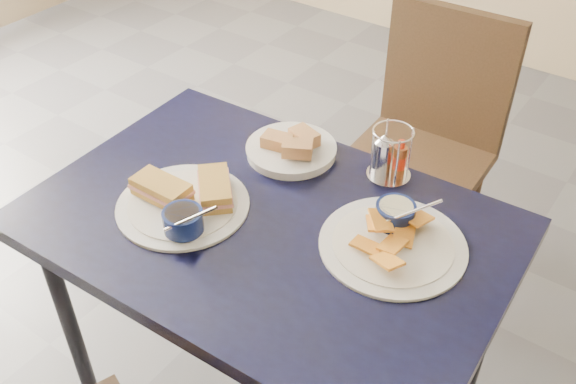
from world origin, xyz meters
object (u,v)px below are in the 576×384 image
Objects in this scene: dining_table at (268,244)px; plantain_plate at (393,235)px; sandwich_plate at (185,201)px; bread_basket at (292,148)px; condiment_caddy at (389,156)px; chair_far at (430,131)px.

plantain_plate reaches higher than dining_table.
sandwich_plate is at bearing -157.72° from plantain_plate.
bread_basket is (-0.10, 0.24, 0.09)m from dining_table.
dining_table is at bearing -66.92° from bread_basket.
condiment_caddy is (-0.13, 0.21, 0.04)m from plantain_plate.
chair_far is 2.88× the size of sandwich_plate.
dining_table is at bearing 23.28° from sandwich_plate.
sandwich_plate is 0.50m from condiment_caddy.
chair_far is 0.69m from bread_basket.
chair_far is at bearing 107.89° from plantain_plate.
chair_far is at bearing 78.30° from sandwich_plate.
chair_far is at bearing 79.16° from bread_basket.
sandwich_plate is 0.33m from bread_basket.
chair_far reaches higher than condiment_caddy.
chair_far is 6.80× the size of condiment_caddy.
sandwich_plate is 0.48m from plantain_plate.
chair_far is (0.02, 0.88, -0.15)m from dining_table.
chair_far is 3.99× the size of bread_basket.
sandwich_plate is at bearing -103.41° from bread_basket.
dining_table is 4.82× the size of bread_basket.
plantain_plate is 1.40× the size of bread_basket.
sandwich_plate is 1.39× the size of bread_basket.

